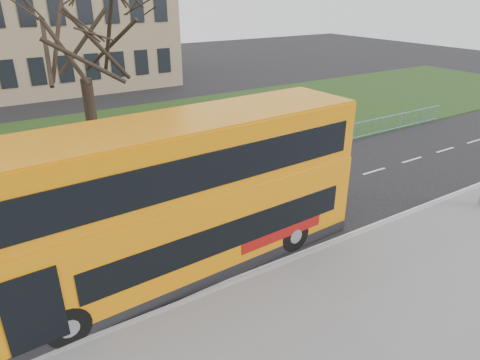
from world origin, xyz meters
The scene contains 6 objects.
ground centered at (0.00, 0.00, 0.00)m, with size 120.00×120.00×0.00m, color black.
kerb centered at (0.00, -1.55, 0.07)m, with size 80.00×0.20×0.14m, color gray.
grass_verge centered at (0.00, 14.30, 0.04)m, with size 80.00×15.40×0.08m, color #1F3814.
guard_railing centered at (0.00, 6.60, 0.55)m, with size 40.00×0.12×1.10m, color #6BA1BF, non-canonical shape.
bare_tree centered at (-3.00, 10.00, 5.64)m, with size 7.78×7.78×11.12m, color black, non-canonical shape.
yellow_bus centered at (-2.65, 0.17, 2.70)m, with size 12.15×3.48×5.04m.
Camera 1 is at (-7.67, -10.96, 8.56)m, focal length 32.00 mm.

